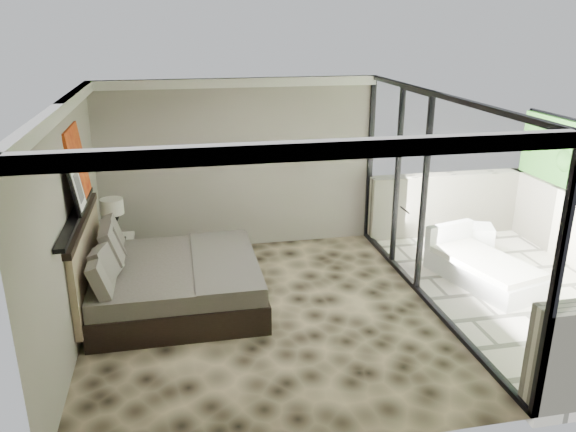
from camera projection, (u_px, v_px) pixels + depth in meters
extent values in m
plane|color=black|center=(264.00, 315.00, 7.32)|extent=(5.00, 5.00, 0.00)
cube|color=silver|center=(261.00, 99.00, 6.40)|extent=(4.50, 5.00, 0.02)
cube|color=gray|center=(239.00, 166.00, 9.16)|extent=(4.50, 0.02, 2.80)
cube|color=gray|center=(70.00, 227.00, 6.44)|extent=(0.02, 5.00, 2.80)
cube|color=white|center=(434.00, 203.00, 7.28)|extent=(0.08, 5.00, 2.80)
cube|color=beige|center=(522.00, 293.00, 8.04)|extent=(3.00, 5.00, 0.12)
cube|color=black|center=(76.00, 216.00, 6.51)|extent=(0.12, 2.20, 0.05)
cube|color=black|center=(179.00, 292.00, 7.55)|extent=(2.18, 2.08, 0.37)
cube|color=#545146|center=(177.00, 271.00, 7.45)|extent=(2.12, 2.02, 0.23)
cube|color=#555349|center=(224.00, 259.00, 7.53)|extent=(0.83, 2.06, 0.03)
cube|color=#917C5C|center=(87.00, 262.00, 7.17)|extent=(0.08, 2.18, 1.04)
cube|color=black|center=(119.00, 254.00, 8.61)|extent=(0.65, 0.65, 0.50)
cone|color=black|center=(115.00, 232.00, 8.49)|extent=(0.19, 0.19, 0.17)
cone|color=black|center=(114.00, 222.00, 8.43)|extent=(0.19, 0.19, 0.17)
cylinder|color=silver|center=(112.00, 206.00, 8.35)|extent=(0.34, 0.34, 0.23)
cube|color=#AE0E12|center=(77.00, 163.00, 6.92)|extent=(0.13, 0.90, 0.90)
cube|color=black|center=(77.00, 187.00, 6.46)|extent=(0.11, 0.50, 0.60)
cube|color=white|center=(477.00, 239.00, 9.25)|extent=(0.60, 0.60, 0.47)
cube|color=silver|center=(484.00, 273.00, 8.20)|extent=(1.25, 1.85, 0.30)
cube|color=silver|center=(485.00, 261.00, 8.14)|extent=(1.19, 1.74, 0.08)
cube|color=silver|center=(449.00, 234.00, 8.76)|extent=(0.85, 0.34, 0.37)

